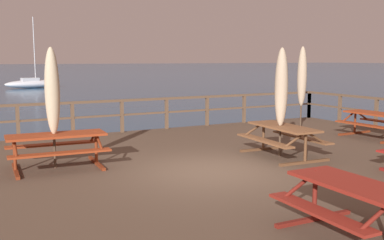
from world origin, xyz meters
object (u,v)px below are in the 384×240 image
at_px(picnic_table_front_left, 351,197).
at_px(picnic_table_front_right, 376,120).
at_px(sailboat_distant, 33,83).
at_px(picnic_table_back_right, 283,134).
at_px(patio_umbrella_short_mid, 281,88).
at_px(patio_umbrella_tall_back_right, 52,92).
at_px(picnic_table_mid_right, 57,143).
at_px(patio_umbrella_tall_mid_right, 302,77).

bearing_deg(picnic_table_front_left, picnic_table_front_right, 38.15).
distance_m(picnic_table_front_left, sailboat_distant, 48.10).
height_order(picnic_table_back_right, sailboat_distant, sailboat_distant).
xyz_separation_m(picnic_table_front_left, picnic_table_front_right, (6.72, 5.28, 0.01)).
bearing_deg(picnic_table_back_right, patio_umbrella_short_mid, 126.77).
distance_m(picnic_table_front_left, patio_umbrella_tall_back_right, 6.60).
relative_size(picnic_table_mid_right, sailboat_distant, 0.28).
bearing_deg(picnic_table_front_right, picnic_table_mid_right, 176.69).
distance_m(picnic_table_back_right, patio_umbrella_tall_mid_right, 4.84).
bearing_deg(patio_umbrella_short_mid, picnic_table_back_right, -53.23).
xyz_separation_m(picnic_table_mid_right, patio_umbrella_tall_mid_right, (8.59, 1.87, 1.23)).
bearing_deg(picnic_table_front_left, patio_umbrella_tall_mid_right, 52.65).
bearing_deg(picnic_table_mid_right, picnic_table_front_left, -65.07).
bearing_deg(picnic_table_mid_right, picnic_table_back_right, -14.62).
bearing_deg(picnic_table_back_right, picnic_table_front_left, -119.04).
distance_m(picnic_table_back_right, picnic_table_front_right, 4.32).
height_order(picnic_table_front_left, patio_umbrella_short_mid, patio_umbrella_short_mid).
distance_m(picnic_table_back_right, sailboat_distant, 43.54).
bearing_deg(patio_umbrella_tall_back_right, picnic_table_mid_right, -61.52).
height_order(picnic_table_front_left, sailboat_distant, sailboat_distant).
relative_size(patio_umbrella_tall_back_right, sailboat_distant, 0.34).
xyz_separation_m(picnic_table_front_left, patio_umbrella_tall_mid_right, (5.88, 7.70, 1.24)).
relative_size(picnic_table_mid_right, patio_umbrella_tall_mid_right, 0.77).
xyz_separation_m(picnic_table_back_right, patio_umbrella_short_mid, (-0.05, 0.06, 1.14)).
bearing_deg(sailboat_distant, patio_umbrella_short_mid, -90.75).
distance_m(patio_umbrella_tall_mid_right, patio_umbrella_tall_back_right, 8.81).
height_order(picnic_table_front_right, patio_umbrella_tall_mid_right, patio_umbrella_tall_mid_right).
height_order(picnic_table_front_left, patio_umbrella_tall_mid_right, patio_umbrella_tall_mid_right).
bearing_deg(picnic_table_front_right, patio_umbrella_tall_back_right, 176.30).
relative_size(patio_umbrella_tall_mid_right, patio_umbrella_tall_back_right, 1.06).
xyz_separation_m(picnic_table_front_right, sailboat_distant, (-3.71, 42.72, -0.82)).
xyz_separation_m(picnic_table_mid_right, sailboat_distant, (5.72, 42.17, -0.82)).
height_order(picnic_table_front_right, patio_umbrella_tall_back_right, patio_umbrella_tall_back_right).
distance_m(picnic_table_front_left, patio_umbrella_tall_mid_right, 9.77).
distance_m(picnic_table_front_left, patio_umbrella_short_mid, 5.27).
xyz_separation_m(picnic_table_front_left, sailboat_distant, (3.01, 48.00, -0.81)).
relative_size(picnic_table_back_right, patio_umbrella_tall_back_right, 0.81).
relative_size(picnic_table_front_left, patio_umbrella_short_mid, 0.67).
height_order(picnic_table_mid_right, patio_umbrella_tall_back_right, patio_umbrella_tall_back_right).
height_order(picnic_table_front_left, picnic_table_mid_right, same).
bearing_deg(picnic_table_front_right, picnic_table_back_right, -169.19).
relative_size(picnic_table_front_left, patio_umbrella_tall_back_right, 0.67).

